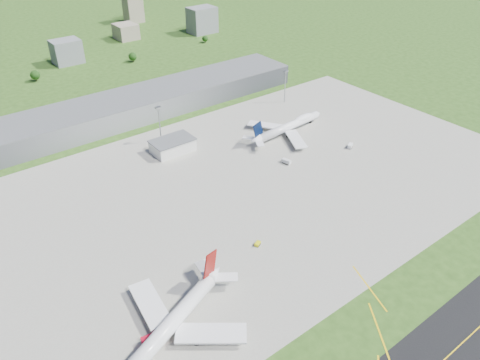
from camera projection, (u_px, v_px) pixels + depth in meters
ground at (124, 128)px, 329.33m from camera, size 1400.00×1400.00×0.00m
apron at (228, 193)px, 261.22m from camera, size 360.00×190.00×0.08m
terminal at (114, 111)px, 335.26m from camera, size 300.00×42.00×15.00m
ops_building at (173, 146)px, 299.02m from camera, size 26.00×16.00×8.00m
mast_center at (159, 118)px, 301.58m from camera, size 3.50×2.00×25.90m
mast_east at (285, 81)px, 358.07m from camera, size 3.50×2.00×25.90m
airliner_red_twin at (170, 326)px, 176.77m from camera, size 69.82×52.77×20.09m
airliner_blue_quad at (289, 126)px, 320.68m from camera, size 68.70×53.73×17.93m
fire_truck at (153, 340)px, 175.68m from camera, size 9.01×4.60×3.79m
tug_yellow at (258, 244)px, 223.35m from camera, size 3.89×3.21×1.71m
van_white_near at (286, 162)px, 287.48m from camera, size 3.84×6.12×2.85m
van_white_far at (350, 146)px, 304.64m from camera, size 5.60×4.41×2.61m
bldg_c at (67, 52)px, 440.17m from camera, size 26.00×20.00×22.00m
bldg_ce at (126, 32)px, 509.50m from camera, size 22.00×24.00×16.00m
bldg_e at (202, 20)px, 527.36m from camera, size 30.00×22.00×28.00m
bldg_tall_e at (133, 7)px, 564.57m from camera, size 20.00×18.00×36.00m
tree_c at (35, 75)px, 402.45m from camera, size 8.10×8.10×9.90m
tree_e at (133, 56)px, 445.51m from camera, size 7.65×7.65×9.35m
tree_far_e at (205, 39)px, 498.92m from camera, size 6.30×6.30×7.70m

